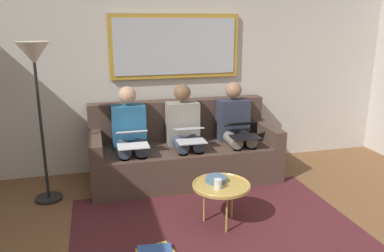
% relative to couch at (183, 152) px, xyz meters
% --- Properties ---
extents(wall_rear, '(6.00, 0.12, 2.60)m').
position_rel_couch_xyz_m(wall_rear, '(0.00, -0.48, 0.99)').
color(wall_rear, beige).
rests_on(wall_rear, ground_plane).
extents(area_rug, '(2.60, 1.80, 0.01)m').
position_rel_couch_xyz_m(area_rug, '(0.00, 1.27, -0.31)').
color(area_rug, '#4C1E23').
rests_on(area_rug, ground_plane).
extents(couch, '(2.20, 0.90, 0.90)m').
position_rel_couch_xyz_m(couch, '(0.00, 0.00, 0.00)').
color(couch, '#4C382D').
rests_on(couch, ground_plane).
extents(framed_mirror, '(1.61, 0.05, 0.78)m').
position_rel_couch_xyz_m(framed_mirror, '(0.00, -0.39, 1.24)').
color(framed_mirror, '#B7892D').
extents(coffee_table, '(0.54, 0.54, 0.41)m').
position_rel_couch_xyz_m(coffee_table, '(-0.07, 1.22, 0.08)').
color(coffee_table, tan).
rests_on(coffee_table, ground_plane).
extents(cup, '(0.07, 0.07, 0.09)m').
position_rel_couch_xyz_m(cup, '(-0.01, 1.30, 0.13)').
color(cup, silver).
rests_on(cup, coffee_table).
extents(bowl, '(0.20, 0.20, 0.05)m').
position_rel_couch_xyz_m(bowl, '(-0.04, 1.15, 0.11)').
color(bowl, slate).
rests_on(bowl, coffee_table).
extents(person_left, '(0.38, 0.58, 1.14)m').
position_rel_couch_xyz_m(person_left, '(-0.64, 0.07, 0.30)').
color(person_left, '#2D3342').
rests_on(person_left, couch).
extents(laptop_black, '(0.32, 0.40, 0.17)m').
position_rel_couch_xyz_m(laptop_black, '(-0.64, 0.30, 0.32)').
color(laptop_black, black).
extents(person_middle, '(0.38, 0.58, 1.14)m').
position_rel_couch_xyz_m(person_middle, '(0.00, 0.07, 0.30)').
color(person_middle, gray).
rests_on(person_middle, couch).
extents(laptop_silver, '(0.32, 0.35, 0.15)m').
position_rel_couch_xyz_m(laptop_silver, '(0.00, 0.31, 0.32)').
color(laptop_silver, silver).
extents(person_right, '(0.38, 0.58, 1.14)m').
position_rel_couch_xyz_m(person_right, '(0.64, 0.07, 0.30)').
color(person_right, '#235B84').
rests_on(person_right, couch).
extents(laptop_white, '(0.33, 0.36, 0.16)m').
position_rel_couch_xyz_m(laptop_white, '(0.64, 0.31, 0.32)').
color(laptop_white, white).
extents(standing_lamp, '(0.32, 0.32, 1.66)m').
position_rel_couch_xyz_m(standing_lamp, '(1.55, 0.27, 1.06)').
color(standing_lamp, black).
rests_on(standing_lamp, ground_plane).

